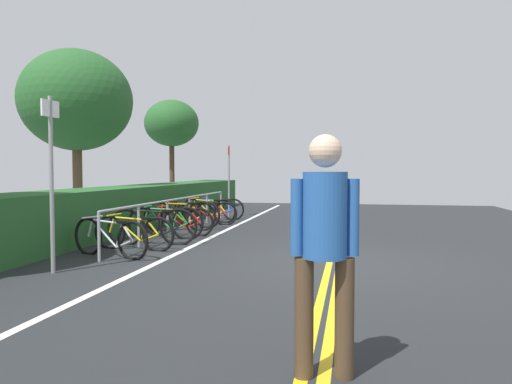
% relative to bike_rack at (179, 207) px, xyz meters
% --- Properties ---
extents(ground_plane, '(28.13, 12.37, 0.05)m').
position_rel_bike_rack_xyz_m(ground_plane, '(-3.10, -3.81, -0.66)').
color(ground_plane, '#232628').
extents(centre_line_yellow_inner, '(25.32, 0.10, 0.00)m').
position_rel_bike_rack_xyz_m(centre_line_yellow_inner, '(-3.10, -3.89, -0.63)').
color(centre_line_yellow_inner, gold).
rests_on(centre_line_yellow_inner, ground_plane).
extents(centre_line_yellow_outer, '(25.32, 0.10, 0.00)m').
position_rel_bike_rack_xyz_m(centre_line_yellow_outer, '(-3.10, -3.73, -0.63)').
color(centre_line_yellow_outer, gold).
rests_on(centre_line_yellow_outer, ground_plane).
extents(bike_lane_stripe_white, '(25.32, 0.12, 0.00)m').
position_rel_bike_rack_xyz_m(bike_lane_stripe_white, '(-3.10, -0.98, -0.63)').
color(bike_lane_stripe_white, white).
rests_on(bike_lane_stripe_white, ground_plane).
extents(bike_rack, '(7.51, 0.05, 0.85)m').
position_rel_bike_rack_xyz_m(bike_rack, '(0.00, 0.00, 0.00)').
color(bike_rack, '#9EA0A5').
rests_on(bike_rack, ground_plane).
extents(bicycle_0, '(0.66, 1.70, 0.72)m').
position_rel_bike_rack_xyz_m(bicycle_0, '(-3.26, 0.06, -0.30)').
color(bicycle_0, black).
rests_on(bicycle_0, ground_plane).
extents(bicycle_1, '(0.46, 1.72, 0.70)m').
position_rel_bike_rack_xyz_m(bicycle_1, '(-2.50, -0.02, -0.31)').
color(bicycle_1, black).
rests_on(bicycle_1, ground_plane).
extents(bicycle_2, '(0.53, 1.79, 0.79)m').
position_rel_bike_rack_xyz_m(bicycle_2, '(-1.87, -0.13, -0.26)').
color(bicycle_2, black).
rests_on(bicycle_2, ground_plane).
extents(bicycle_3, '(0.46, 1.72, 0.76)m').
position_rel_bike_rack_xyz_m(bicycle_3, '(-1.00, -0.06, -0.28)').
color(bicycle_3, black).
rests_on(bicycle_3, ground_plane).
extents(bicycle_4, '(0.46, 1.71, 0.70)m').
position_rel_bike_rack_xyz_m(bicycle_4, '(-0.43, -0.14, -0.31)').
color(bicycle_4, black).
rests_on(bicycle_4, ground_plane).
extents(bicycle_5, '(0.63, 1.73, 0.78)m').
position_rel_bike_rack_xyz_m(bicycle_5, '(0.38, 0.12, -0.27)').
color(bicycle_5, black).
rests_on(bicycle_5, ground_plane).
extents(bicycle_6, '(0.46, 1.69, 0.74)m').
position_rel_bike_rack_xyz_m(bicycle_6, '(1.13, 0.12, -0.29)').
color(bicycle_6, black).
rests_on(bicycle_6, ground_plane).
extents(bicycle_7, '(0.47, 1.73, 0.69)m').
position_rel_bike_rack_xyz_m(bicycle_7, '(1.79, -0.11, -0.31)').
color(bicycle_7, black).
rests_on(bicycle_7, ground_plane).
extents(bicycle_8, '(0.47, 1.76, 0.74)m').
position_rel_bike_rack_xyz_m(bicycle_8, '(2.49, 0.04, -0.29)').
color(bicycle_8, black).
rests_on(bicycle_8, ground_plane).
extents(bicycle_9, '(0.46, 1.71, 0.70)m').
position_rel_bike_rack_xyz_m(bicycle_9, '(3.24, -0.01, -0.31)').
color(bicycle_9, black).
rests_on(bicycle_9, ground_plane).
extents(pedestrian, '(0.32, 0.49, 1.76)m').
position_rel_bike_rack_xyz_m(pedestrian, '(-7.44, -3.88, 0.38)').
color(pedestrian, '#4C3826').
rests_on(pedestrian, ground_plane).
extents(sign_post_near, '(0.36, 0.06, 2.58)m').
position_rel_bike_rack_xyz_m(sign_post_near, '(-4.66, 0.21, 0.90)').
color(sign_post_near, gray).
rests_on(sign_post_near, ground_plane).
extents(sign_post_far, '(0.36, 0.09, 2.32)m').
position_rel_bike_rack_xyz_m(sign_post_far, '(4.11, -0.17, 0.76)').
color(sign_post_far, gray).
rests_on(sign_post_far, ground_plane).
extents(hedge_backdrop, '(16.46, 1.33, 1.09)m').
position_rel_bike_rack_xyz_m(hedge_backdrop, '(1.50, 1.67, -0.09)').
color(hedge_backdrop, '#235626').
rests_on(hedge_backdrop, ground_plane).
extents(tree_mid, '(3.17, 3.17, 4.96)m').
position_rel_bike_rack_xyz_m(tree_mid, '(1.65, 3.71, 2.87)').
color(tree_mid, brown).
rests_on(tree_mid, ground_plane).
extents(tree_far_right, '(2.23, 2.23, 4.41)m').
position_rel_bike_rack_xyz_m(tree_far_right, '(7.83, 3.24, 2.80)').
color(tree_far_right, '#473323').
rests_on(tree_far_right, ground_plane).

